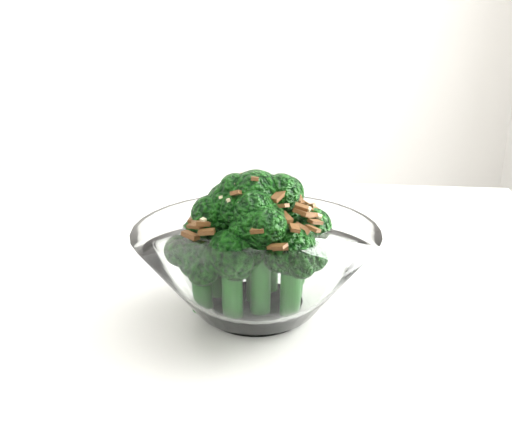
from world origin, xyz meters
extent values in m
cube|color=white|center=(0.05, -0.11, 0.73)|extent=(1.36, 1.08, 0.04)
cylinder|color=white|center=(0.66, 0.08, 0.35)|extent=(0.04, 0.04, 0.71)
cylinder|color=white|center=(0.28, -0.22, 0.75)|extent=(0.09, 0.09, 0.01)
cylinder|color=#195616|center=(0.30, -0.25, 0.79)|extent=(0.02, 0.02, 0.05)
sphere|color=#13510F|center=(0.30, -0.25, 0.82)|extent=(0.04, 0.04, 0.04)
cylinder|color=#195616|center=(0.25, -0.25, 0.79)|extent=(0.02, 0.02, 0.05)
sphere|color=#13510F|center=(0.25, -0.25, 0.82)|extent=(0.04, 0.04, 0.04)
cylinder|color=#195616|center=(0.28, -0.17, 0.78)|extent=(0.02, 0.02, 0.04)
sphere|color=#13510F|center=(0.28, -0.17, 0.81)|extent=(0.04, 0.04, 0.04)
cylinder|color=#195616|center=(0.23, -0.23, 0.78)|extent=(0.02, 0.02, 0.04)
sphere|color=#13510F|center=(0.23, -0.23, 0.81)|extent=(0.04, 0.04, 0.04)
cylinder|color=#195616|center=(0.32, -0.19, 0.78)|extent=(0.02, 0.02, 0.04)
sphere|color=#13510F|center=(0.32, -0.19, 0.81)|extent=(0.04, 0.04, 0.04)
cylinder|color=#195616|center=(0.31, -0.22, 0.79)|extent=(0.02, 0.02, 0.06)
sphere|color=#13510F|center=(0.31, -0.22, 0.83)|extent=(0.04, 0.04, 0.04)
cylinder|color=#195616|center=(0.28, -0.24, 0.80)|extent=(0.02, 0.02, 0.07)
sphere|color=#13510F|center=(0.28, -0.24, 0.84)|extent=(0.04, 0.04, 0.04)
cylinder|color=#195616|center=(0.26, -0.21, 0.80)|extent=(0.02, 0.02, 0.07)
sphere|color=#13510F|center=(0.26, -0.21, 0.85)|extent=(0.05, 0.05, 0.05)
cylinder|color=#195616|center=(0.29, -0.20, 0.80)|extent=(0.02, 0.02, 0.08)
sphere|color=#13510F|center=(0.29, -0.20, 0.85)|extent=(0.05, 0.05, 0.05)
cylinder|color=#195616|center=(0.24, -0.20, 0.79)|extent=(0.02, 0.02, 0.05)
sphere|color=#13510F|center=(0.24, -0.20, 0.83)|extent=(0.04, 0.04, 0.04)
cylinder|color=#195616|center=(0.28, -0.22, 0.80)|extent=(0.02, 0.02, 0.08)
sphere|color=#13510F|center=(0.28, -0.22, 0.86)|extent=(0.05, 0.05, 0.05)
cube|color=brown|center=(0.26, -0.16, 0.84)|extent=(0.01, 0.01, 0.01)
cube|color=brown|center=(0.30, -0.21, 0.86)|extent=(0.01, 0.02, 0.01)
cube|color=brown|center=(0.31, -0.24, 0.85)|extent=(0.01, 0.01, 0.01)
cube|color=brown|center=(0.30, -0.17, 0.84)|extent=(0.01, 0.02, 0.01)
cube|color=brown|center=(0.29, -0.27, 0.84)|extent=(0.01, 0.01, 0.01)
cube|color=brown|center=(0.33, -0.22, 0.84)|extent=(0.02, 0.01, 0.01)
cube|color=brown|center=(0.32, -0.23, 0.85)|extent=(0.02, 0.02, 0.01)
cube|color=brown|center=(0.33, -0.18, 0.84)|extent=(0.02, 0.02, 0.01)
cube|color=brown|center=(0.31, -0.24, 0.85)|extent=(0.02, 0.02, 0.01)
cube|color=brown|center=(0.28, -0.28, 0.84)|extent=(0.02, 0.02, 0.01)
cube|color=brown|center=(0.27, -0.17, 0.85)|extent=(0.01, 0.01, 0.01)
cube|color=brown|center=(0.28, -0.19, 0.87)|extent=(0.01, 0.01, 0.01)
cube|color=brown|center=(0.32, -0.24, 0.84)|extent=(0.02, 0.01, 0.01)
cube|color=brown|center=(0.31, -0.21, 0.85)|extent=(0.01, 0.02, 0.01)
cube|color=brown|center=(0.23, -0.24, 0.84)|extent=(0.02, 0.01, 0.01)
cube|color=brown|center=(0.24, -0.19, 0.85)|extent=(0.01, 0.02, 0.01)
cube|color=brown|center=(0.31, -0.25, 0.84)|extent=(0.02, 0.01, 0.01)
cube|color=brown|center=(0.27, -0.23, 0.87)|extent=(0.01, 0.01, 0.01)
cube|color=brown|center=(0.22, -0.21, 0.84)|extent=(0.01, 0.01, 0.01)
cube|color=brown|center=(0.29, -0.24, 0.87)|extent=(0.02, 0.02, 0.01)
cube|color=brown|center=(0.27, -0.17, 0.85)|extent=(0.01, 0.01, 0.01)
cube|color=brown|center=(0.26, -0.19, 0.86)|extent=(0.01, 0.01, 0.01)
cube|color=brown|center=(0.27, -0.23, 0.88)|extent=(0.01, 0.01, 0.00)
cube|color=brown|center=(0.27, -0.26, 0.85)|extent=(0.01, 0.01, 0.01)
cube|color=brown|center=(0.26, -0.16, 0.84)|extent=(0.01, 0.02, 0.01)
cube|color=brown|center=(0.26, -0.17, 0.84)|extent=(0.01, 0.01, 0.01)
cube|color=brown|center=(0.29, -0.24, 0.86)|extent=(0.01, 0.01, 0.01)
cube|color=brown|center=(0.31, -0.18, 0.85)|extent=(0.01, 0.02, 0.01)
cube|color=brown|center=(0.30, -0.18, 0.85)|extent=(0.01, 0.01, 0.01)
cube|color=brown|center=(0.33, -0.22, 0.84)|extent=(0.01, 0.02, 0.01)
cube|color=brown|center=(0.23, -0.24, 0.84)|extent=(0.01, 0.01, 0.01)
cube|color=brown|center=(0.32, -0.20, 0.85)|extent=(0.02, 0.01, 0.01)
cube|color=brown|center=(0.24, -0.19, 0.85)|extent=(0.01, 0.01, 0.01)
cube|color=brown|center=(0.32, -0.25, 0.84)|extent=(0.01, 0.01, 0.01)
cube|color=brown|center=(0.22, -0.23, 0.83)|extent=(0.02, 0.02, 0.01)
cube|color=brown|center=(0.28, -0.19, 0.86)|extent=(0.01, 0.01, 0.01)
cube|color=brown|center=(0.27, -0.19, 0.87)|extent=(0.01, 0.01, 0.00)
cube|color=brown|center=(0.27, -0.24, 0.86)|extent=(0.01, 0.01, 0.01)
cube|color=brown|center=(0.26, -0.23, 0.87)|extent=(0.01, 0.02, 0.01)
cube|color=brown|center=(0.31, -0.22, 0.86)|extent=(0.01, 0.01, 0.01)
cube|color=brown|center=(0.33, -0.21, 0.85)|extent=(0.01, 0.01, 0.01)
cube|color=brown|center=(0.30, -0.26, 0.85)|extent=(0.01, 0.01, 0.01)
cube|color=brown|center=(0.30, -0.17, 0.84)|extent=(0.01, 0.02, 0.01)
cube|color=brown|center=(0.29, -0.17, 0.85)|extent=(0.01, 0.02, 0.01)
cube|color=brown|center=(0.28, -0.18, 0.85)|extent=(0.01, 0.01, 0.01)
cube|color=brown|center=(0.22, -0.22, 0.84)|extent=(0.01, 0.01, 0.00)
cube|color=brown|center=(0.31, -0.18, 0.84)|extent=(0.01, 0.01, 0.01)
cube|color=brown|center=(0.30, -0.25, 0.85)|extent=(0.01, 0.02, 0.01)
cube|color=brown|center=(0.24, -0.21, 0.85)|extent=(0.01, 0.01, 0.01)
cube|color=brown|center=(0.27, -0.21, 0.87)|extent=(0.01, 0.01, 0.01)
cube|color=beige|center=(0.25, -0.22, 0.86)|extent=(0.01, 0.01, 0.00)
cube|color=beige|center=(0.31, -0.21, 0.86)|extent=(0.01, 0.01, 0.00)
cube|color=beige|center=(0.26, -0.17, 0.85)|extent=(0.01, 0.01, 0.01)
cube|color=beige|center=(0.31, -0.18, 0.85)|extent=(0.00, 0.00, 0.00)
cube|color=beige|center=(0.29, -0.22, 0.88)|extent=(0.00, 0.00, 0.00)
cube|color=beige|center=(0.26, -0.19, 0.86)|extent=(0.00, 0.00, 0.00)
cube|color=beige|center=(0.33, -0.23, 0.84)|extent=(0.00, 0.00, 0.00)
cube|color=beige|center=(0.24, -0.17, 0.84)|extent=(0.01, 0.01, 0.01)
cube|color=beige|center=(0.25, -0.22, 0.86)|extent=(0.00, 0.01, 0.00)
cube|color=beige|center=(0.25, -0.23, 0.86)|extent=(0.00, 0.00, 0.00)
cube|color=beige|center=(0.29, -0.20, 0.86)|extent=(0.01, 0.01, 0.01)
cube|color=beige|center=(0.33, -0.23, 0.84)|extent=(0.01, 0.01, 0.01)
cube|color=beige|center=(0.26, -0.22, 0.87)|extent=(0.01, 0.01, 0.01)
cube|color=beige|center=(0.26, -0.24, 0.86)|extent=(0.01, 0.01, 0.01)
cube|color=beige|center=(0.23, -0.23, 0.85)|extent=(0.01, 0.01, 0.00)
cube|color=beige|center=(0.27, -0.20, 0.87)|extent=(0.00, 0.00, 0.00)
cube|color=beige|center=(0.29, -0.26, 0.85)|extent=(0.00, 0.00, 0.00)
cube|color=beige|center=(0.25, -0.22, 0.86)|extent=(0.01, 0.01, 0.00)
cube|color=beige|center=(0.29, -0.20, 0.86)|extent=(0.00, 0.00, 0.00)
cube|color=beige|center=(0.32, -0.22, 0.85)|extent=(0.01, 0.01, 0.01)
cube|color=beige|center=(0.29, -0.17, 0.85)|extent=(0.00, 0.00, 0.00)
camera|label=1|loc=(0.21, -0.67, 1.00)|focal=40.00mm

